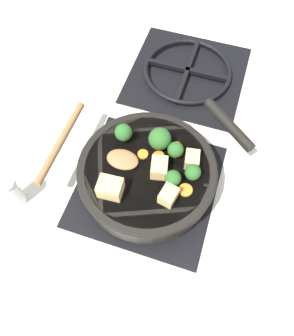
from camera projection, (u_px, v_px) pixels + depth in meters
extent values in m
plane|color=silver|center=(147.00, 186.00, 0.76)|extent=(2.40, 2.40, 0.00)
cube|color=black|center=(147.00, 185.00, 0.75)|extent=(0.31, 0.31, 0.01)
torus|color=black|center=(147.00, 182.00, 0.74)|extent=(0.24, 0.24, 0.01)
cube|color=black|center=(147.00, 182.00, 0.74)|extent=(0.01, 0.23, 0.01)
cube|color=black|center=(147.00, 182.00, 0.74)|extent=(0.23, 0.01, 0.01)
cube|color=black|center=(187.00, 74.00, 0.91)|extent=(0.31, 0.31, 0.01)
torus|color=black|center=(187.00, 70.00, 0.90)|extent=(0.24, 0.24, 0.01)
cube|color=black|center=(187.00, 70.00, 0.90)|extent=(0.01, 0.23, 0.01)
cube|color=black|center=(187.00, 70.00, 0.90)|extent=(0.23, 0.01, 0.01)
cylinder|color=black|center=(147.00, 175.00, 0.71)|extent=(0.29, 0.29, 0.06)
cylinder|color=brown|center=(147.00, 174.00, 0.70)|extent=(0.26, 0.26, 0.05)
torus|color=black|center=(147.00, 169.00, 0.68)|extent=(0.30, 0.30, 0.01)
cylinder|color=black|center=(229.00, 124.00, 0.75)|extent=(0.14, 0.12, 0.02)
ellipsoid|color=olive|center=(123.00, 159.00, 0.68)|extent=(0.07, 0.05, 0.01)
cylinder|color=olive|center=(61.00, 140.00, 0.70)|extent=(0.02, 0.21, 0.02)
cube|color=#DBB770|center=(168.00, 196.00, 0.63)|extent=(0.04, 0.04, 0.03)
cube|color=#DBB770|center=(110.00, 188.00, 0.64)|extent=(0.05, 0.04, 0.04)
cube|color=#DBB770|center=(192.00, 159.00, 0.67)|extent=(0.03, 0.04, 0.03)
cube|color=#DBB770|center=(160.00, 166.00, 0.66)|extent=(0.04, 0.05, 0.03)
cylinder|color=#709956|center=(192.00, 176.00, 0.66)|extent=(0.01, 0.01, 0.01)
sphere|color=#285B23|center=(193.00, 172.00, 0.65)|extent=(0.03, 0.03, 0.03)
cylinder|color=#709956|center=(175.00, 154.00, 0.69)|extent=(0.01, 0.01, 0.01)
sphere|color=#285B23|center=(176.00, 150.00, 0.67)|extent=(0.03, 0.03, 0.03)
cylinder|color=#709956|center=(124.00, 138.00, 0.71)|extent=(0.01, 0.01, 0.01)
sphere|color=#285B23|center=(123.00, 132.00, 0.69)|extent=(0.04, 0.04, 0.04)
cylinder|color=#709956|center=(172.00, 182.00, 0.66)|extent=(0.01, 0.01, 0.01)
sphere|color=#285B23|center=(173.00, 178.00, 0.64)|extent=(0.03, 0.03, 0.03)
cylinder|color=#709956|center=(159.00, 145.00, 0.70)|extent=(0.01, 0.01, 0.01)
sphere|color=#285B23|center=(160.00, 139.00, 0.68)|extent=(0.05, 0.05, 0.05)
cylinder|color=orange|center=(143.00, 154.00, 0.69)|extent=(0.02, 0.02, 0.01)
cylinder|color=orange|center=(185.00, 190.00, 0.65)|extent=(0.03, 0.03, 0.01)
cylinder|color=orange|center=(176.00, 146.00, 0.70)|extent=(0.02, 0.02, 0.01)
cylinder|color=orange|center=(159.00, 156.00, 0.69)|extent=(0.02, 0.02, 0.01)
cylinder|color=white|center=(14.00, 193.00, 0.71)|extent=(0.04, 0.04, 0.07)
cylinder|color=#B7B7BC|center=(6.00, 185.00, 0.67)|extent=(0.03, 0.03, 0.01)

